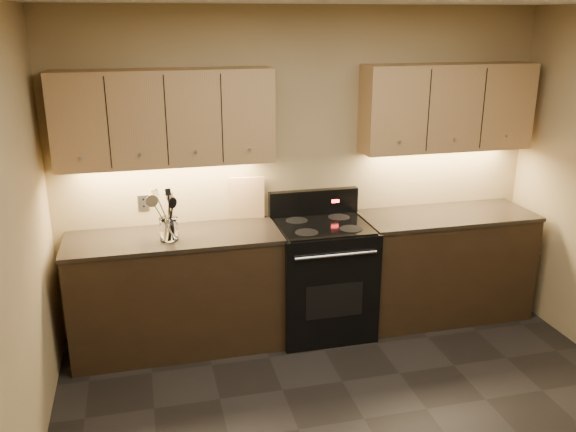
% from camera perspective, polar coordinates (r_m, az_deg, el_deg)
% --- Properties ---
extents(wall_back, '(4.00, 0.04, 2.60)m').
position_cam_1_polar(wall_back, '(5.03, 1.44, 4.26)').
color(wall_back, tan).
rests_on(wall_back, ground).
extents(counter_left, '(1.62, 0.62, 0.93)m').
position_cam_1_polar(counter_left, '(4.87, -10.37, -6.98)').
color(counter_left, black).
rests_on(counter_left, ground).
extents(counter_right, '(1.46, 0.62, 0.93)m').
position_cam_1_polar(counter_right, '(5.45, 14.31, -4.43)').
color(counter_right, black).
rests_on(counter_right, ground).
extents(stove, '(0.76, 0.68, 1.14)m').
position_cam_1_polar(stove, '(5.03, 3.21, -5.66)').
color(stove, black).
rests_on(stove, ground).
extents(upper_cab_left, '(1.60, 0.30, 0.70)m').
position_cam_1_polar(upper_cab_left, '(4.62, -11.44, 8.99)').
color(upper_cab_left, tan).
rests_on(upper_cab_left, wall_back).
extents(upper_cab_right, '(1.44, 0.30, 0.70)m').
position_cam_1_polar(upper_cab_right, '(5.24, 14.68, 9.80)').
color(upper_cab_right, tan).
rests_on(upper_cab_right, wall_back).
extents(outlet_plate, '(0.08, 0.01, 0.12)m').
position_cam_1_polar(outlet_plate, '(4.91, -13.37, 1.22)').
color(outlet_plate, '#B2B5BA').
rests_on(outlet_plate, wall_back).
extents(utensil_crock, '(0.15, 0.15, 0.17)m').
position_cam_1_polar(utensil_crock, '(4.59, -11.08, -1.27)').
color(utensil_crock, white).
rests_on(utensil_crock, counter_left).
extents(cutting_board, '(0.29, 0.09, 0.36)m').
position_cam_1_polar(cutting_board, '(4.96, -3.86, 1.70)').
color(cutting_board, tan).
rests_on(cutting_board, counter_left).
extents(wooden_spoon, '(0.12, 0.15, 0.35)m').
position_cam_1_polar(wooden_spoon, '(4.55, -11.46, -0.01)').
color(wooden_spoon, tan).
rests_on(wooden_spoon, utensil_crock).
extents(black_spoon, '(0.11, 0.11, 0.32)m').
position_cam_1_polar(black_spoon, '(4.58, -11.19, -0.07)').
color(black_spoon, black).
rests_on(black_spoon, utensil_crock).
extents(black_turner, '(0.12, 0.18, 0.39)m').
position_cam_1_polar(black_turner, '(4.54, -10.89, 0.22)').
color(black_turner, black).
rests_on(black_turner, utensil_crock).
extents(steel_spatula, '(0.22, 0.13, 0.40)m').
position_cam_1_polar(steel_spatula, '(4.56, -10.74, 0.42)').
color(steel_spatula, silver).
rests_on(steel_spatula, utensil_crock).
extents(steel_skimmer, '(0.24, 0.11, 0.36)m').
position_cam_1_polar(steel_skimmer, '(4.53, -10.71, 0.05)').
color(steel_skimmer, silver).
rests_on(steel_skimmer, utensil_crock).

